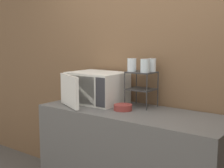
{
  "coord_description": "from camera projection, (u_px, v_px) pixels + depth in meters",
  "views": [
    {
      "loc": [
        1.44,
        -1.87,
        1.55
      ],
      "look_at": [
        -0.25,
        0.36,
        1.14
      ],
      "focal_mm": 50.0,
      "sensor_mm": 36.0,
      "label": 1
    }
  ],
  "objects": [
    {
      "name": "counter",
      "position": [
        132.0,
        162.0,
        2.75
      ],
      "size": [
        1.69,
        0.65,
        0.93
      ],
      "color": "#595654",
      "rests_on": "ground_plane"
    },
    {
      "name": "wall_back",
      "position": [
        154.0,
        66.0,
        2.92
      ],
      "size": [
        8.0,
        0.06,
        2.6
      ],
      "color": "brown",
      "rests_on": "ground_plane"
    },
    {
      "name": "glass_front_left",
      "position": [
        132.0,
        65.0,
        2.8
      ],
      "size": [
        0.08,
        0.08,
        0.12
      ],
      "color": "silver",
      "rests_on": "dish_rack"
    },
    {
      "name": "glass_front_right",
      "position": [
        145.0,
        66.0,
        2.72
      ],
      "size": [
        0.08,
        0.08,
        0.12
      ],
      "color": "silver",
      "rests_on": "dish_rack"
    },
    {
      "name": "glass_back_right",
      "position": [
        152.0,
        65.0,
        2.79
      ],
      "size": [
        0.08,
        0.08,
        0.12
      ],
      "color": "silver",
      "rests_on": "dish_rack"
    },
    {
      "name": "bowl",
      "position": [
        123.0,
        107.0,
        2.7
      ],
      "size": [
        0.16,
        0.16,
        0.05
      ],
      "color": "maroon",
      "rests_on": "counter"
    },
    {
      "name": "microwave",
      "position": [
        96.0,
        88.0,
        3.0
      ],
      "size": [
        0.53,
        0.6,
        0.3
      ],
      "color": "silver",
      "rests_on": "counter"
    },
    {
      "name": "dish_rack",
      "position": [
        141.0,
        82.0,
        2.81
      ],
      "size": [
        0.24,
        0.21,
        0.32
      ],
      "color": "#333333",
      "rests_on": "counter"
    }
  ]
}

